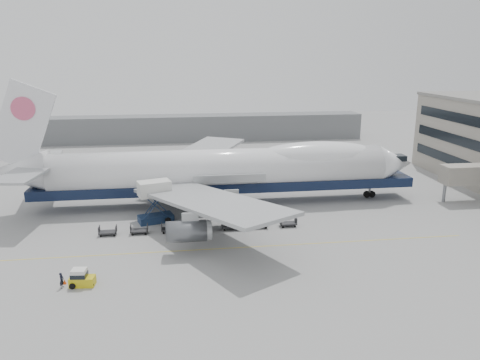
{
  "coord_description": "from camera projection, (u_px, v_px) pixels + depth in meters",
  "views": [
    {
      "loc": [
        -6.78,
        -59.43,
        23.26
      ],
      "look_at": [
        2.24,
        6.0,
        5.45
      ],
      "focal_mm": 35.0,
      "sensor_mm": 36.0,
      "label": 1
    }
  ],
  "objects": [
    {
      "name": "apron_line",
      "position": [
        235.0,
        248.0,
        58.06
      ],
      "size": [
        60.0,
        0.15,
        0.01
      ],
      "primitive_type": "cube",
      "color": "gold",
      "rests_on": "ground"
    },
    {
      "name": "dolly_3",
      "position": [
        200.0,
        227.0,
        63.57
      ],
      "size": [
        2.3,
        1.35,
        1.3
      ],
      "color": "#2D2D30",
      "rests_on": "ground"
    },
    {
      "name": "catering_truck",
      "position": [
        155.0,
        199.0,
        66.2
      ],
      "size": [
        5.28,
        4.28,
        6.06
      ],
      "rotation": [
        0.0,
        0.0,
        0.3
      ],
      "color": "navy",
      "rests_on": "ground"
    },
    {
      "name": "dolly_2",
      "position": [
        170.0,
        228.0,
        63.03
      ],
      "size": [
        2.3,
        1.35,
        1.3
      ],
      "color": "#2D2D30",
      "rests_on": "ground"
    },
    {
      "name": "baggage_tug",
      "position": [
        81.0,
        278.0,
        48.4
      ],
      "size": [
        2.64,
        1.6,
        1.85
      ],
      "rotation": [
        0.0,
        0.0,
        -0.1
      ],
      "color": "gold",
      "rests_on": "ground"
    },
    {
      "name": "ground_worker",
      "position": [
        62.0,
        280.0,
        47.94
      ],
      "size": [
        0.55,
        0.69,
        1.66
      ],
      "primitive_type": "imported",
      "rotation": [
        0.0,
        0.0,
        1.29
      ],
      "color": "black",
      "rests_on": "ground"
    },
    {
      "name": "dolly_1",
      "position": [
        139.0,
        230.0,
        62.5
      ],
      "size": [
        2.3,
        1.35,
        1.3
      ],
      "color": "#2D2D30",
      "rests_on": "ground"
    },
    {
      "name": "dolly_5",
      "position": [
        259.0,
        224.0,
        64.65
      ],
      "size": [
        2.3,
        1.35,
        1.3
      ],
      "color": "#2D2D30",
      "rests_on": "ground"
    },
    {
      "name": "hangar",
      "position": [
        164.0,
        128.0,
        128.52
      ],
      "size": [
        110.0,
        8.0,
        7.0
      ],
      "primitive_type": "cube",
      "color": "slate",
      "rests_on": "ground"
    },
    {
      "name": "airliner",
      "position": [
        225.0,
        170.0,
        73.9
      ],
      "size": [
        67.0,
        55.3,
        19.98
      ],
      "color": "white",
      "rests_on": "ground"
    },
    {
      "name": "dolly_4",
      "position": [
        230.0,
        226.0,
        64.11
      ],
      "size": [
        2.3,
        1.35,
        1.3
      ],
      "color": "#2D2D30",
      "rests_on": "ground"
    },
    {
      "name": "traffic_cone",
      "position": [
        65.0,
        282.0,
        48.91
      ],
      "size": [
        0.36,
        0.36,
        0.53
      ],
      "rotation": [
        0.0,
        0.0,
        -0.21
      ],
      "color": "#E1460B",
      "rests_on": "ground"
    },
    {
      "name": "dolly_6",
      "position": [
        288.0,
        223.0,
        65.19
      ],
      "size": [
        2.3,
        1.35,
        1.3
      ],
      "color": "#2D2D30",
      "rests_on": "ground"
    },
    {
      "name": "dolly_0",
      "position": [
        108.0,
        231.0,
        61.96
      ],
      "size": [
        2.3,
        1.35,
        1.3
      ],
      "color": "#2D2D30",
      "rests_on": "ground"
    },
    {
      "name": "ground",
      "position": [
        230.0,
        230.0,
        63.8
      ],
      "size": [
        260.0,
        260.0,
        0.0
      ],
      "primitive_type": "plane",
      "color": "gray",
      "rests_on": "ground"
    }
  ]
}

